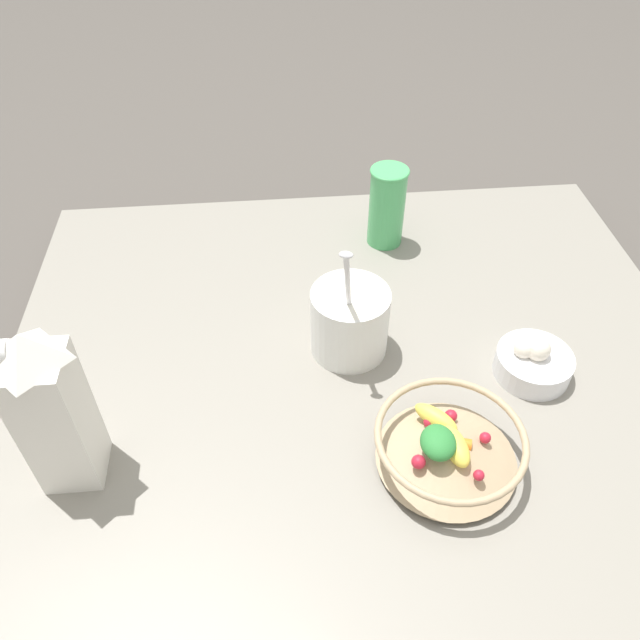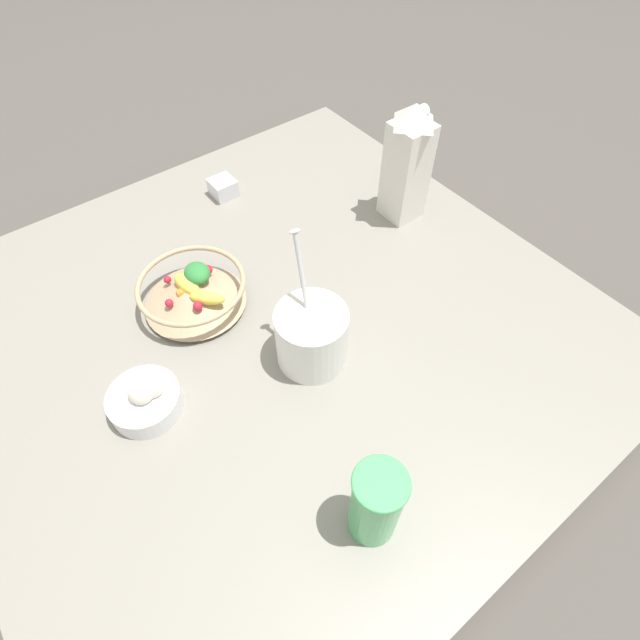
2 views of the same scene
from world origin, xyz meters
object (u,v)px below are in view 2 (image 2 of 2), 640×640
Objects in this scene: fruit_bowl at (193,291)px; spice_jar at (223,188)px; yogurt_tub at (312,334)px; garlic_bowl at (145,400)px; milk_carton at (407,163)px; drinking_cup at (376,503)px.

fruit_bowl is 3.75× the size of spice_jar.
spice_jar is (0.26, -0.22, -0.02)m from fruit_bowl.
yogurt_tub is 0.29m from garlic_bowl.
garlic_bowl is (0.08, 0.28, -0.04)m from yogurt_tub.
milk_carton is at bearing -136.53° from spice_jar.
spice_jar is 0.57m from garlic_bowl.
fruit_bowl is 0.23m from garlic_bowl.
drinking_cup reaches higher than spice_jar.
spice_jar is at bearing -12.74° from yogurt_tub.
fruit_bowl reaches higher than spice_jar.
yogurt_tub is 0.51m from spice_jar.
drinking_cup is (-0.28, 0.11, 0.02)m from yogurt_tub.
milk_carton is 0.43m from spice_jar.
milk_carton reaches higher than yogurt_tub.
fruit_bowl is at bearing -0.19° from drinking_cup.
garlic_bowl is at bearing 99.50° from milk_carton.
drinking_cup is 1.34× the size of garlic_bowl.
fruit_bowl is 1.29× the size of drinking_cup.
yogurt_tub reaches higher than spice_jar.
yogurt_tub is 2.08× the size of garlic_bowl.
yogurt_tub reaches higher than drinking_cup.
yogurt_tub is 0.30m from drinking_cup.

